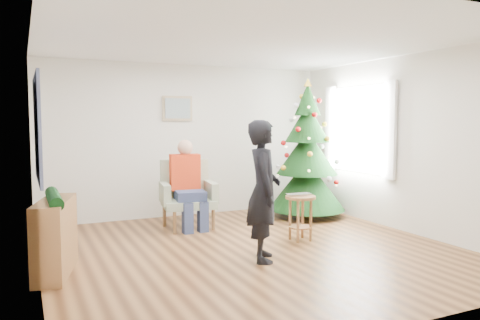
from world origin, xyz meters
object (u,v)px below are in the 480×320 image
standing_man (263,191)px  armchair (188,203)px  christmas_tree (307,155)px  stool (300,218)px  console (55,237)px

standing_man → armchair: bearing=30.5°
christmas_tree → stool: (-0.99, -1.36, -0.75)m
christmas_tree → standing_man: christmas_tree is taller
christmas_tree → standing_man: 2.71m
christmas_tree → armchair: 2.24m
standing_man → stool: bearing=-33.3°
standing_man → console: bearing=100.8°
stool → christmas_tree: bearing=54.0°
console → armchair: bearing=51.6°
standing_man → console: (-2.25, 0.49, -0.42)m
stool → standing_man: 1.18m
stool → console: (-3.13, -0.09, 0.08)m
armchair → stool: bearing=-42.8°
christmas_tree → console: christmas_tree is taller
christmas_tree → armchair: christmas_tree is taller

